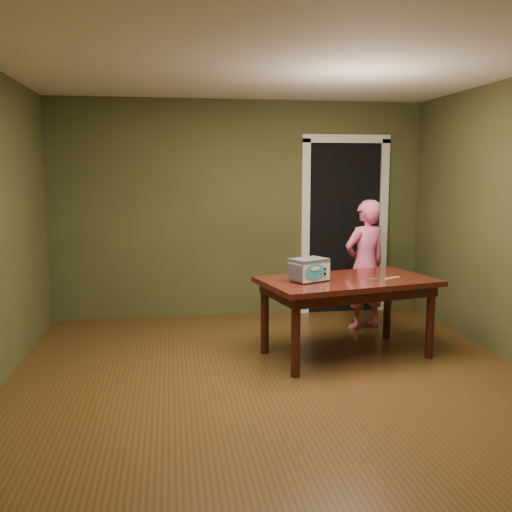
% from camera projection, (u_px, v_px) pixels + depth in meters
% --- Properties ---
extents(floor, '(5.00, 5.00, 0.00)m').
position_uv_depth(floor, '(279.00, 389.00, 4.63)').
color(floor, '#573819').
rests_on(floor, ground).
extents(room_shell, '(4.52, 5.02, 2.61)m').
position_uv_depth(room_shell, '(280.00, 177.00, 4.38)').
color(room_shell, '#484D29').
rests_on(room_shell, ground).
extents(doorway, '(1.10, 0.66, 2.25)m').
position_uv_depth(doorway, '(337.00, 226.00, 7.39)').
color(doorway, black).
rests_on(doorway, ground).
extents(dining_table, '(1.76, 1.23, 0.75)m').
position_uv_depth(dining_table, '(347.00, 289.00, 5.39)').
color(dining_table, '#3E120E').
rests_on(dining_table, floor).
extents(toy_oven, '(0.40, 0.35, 0.21)m').
position_uv_depth(toy_oven, '(309.00, 269.00, 5.24)').
color(toy_oven, '#4C4F54').
rests_on(toy_oven, dining_table).
extents(baking_pan, '(0.10, 0.10, 0.02)m').
position_uv_depth(baking_pan, '(372.00, 280.00, 5.27)').
color(baking_pan, silver).
rests_on(baking_pan, dining_table).
extents(spatula, '(0.17, 0.10, 0.01)m').
position_uv_depth(spatula, '(392.00, 278.00, 5.41)').
color(spatula, '#F5CE6A').
rests_on(spatula, dining_table).
extents(child, '(0.61, 0.50, 1.45)m').
position_uv_depth(child, '(365.00, 265.00, 6.34)').
color(child, pink).
rests_on(child, floor).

